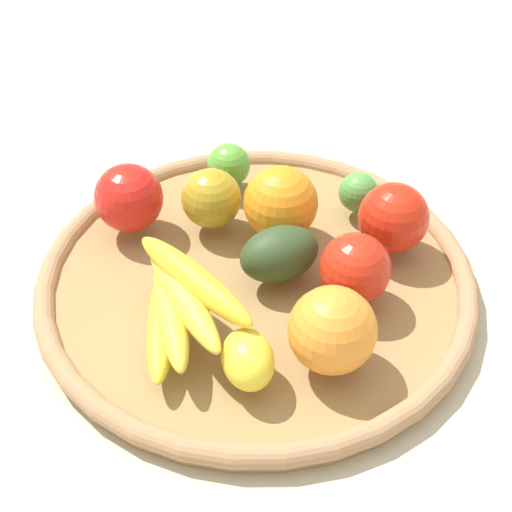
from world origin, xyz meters
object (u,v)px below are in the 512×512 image
at_px(apple_1, 393,218).
at_px(apple_3, 211,198).
at_px(lime_0, 229,165).
at_px(apple_2, 129,198).
at_px(orange_0, 281,203).
at_px(orange_1, 332,330).
at_px(apple_0, 355,269).
at_px(lemon_0, 248,359).
at_px(lime_1, 358,192).
at_px(avocado, 279,254).
at_px(banana_bunch, 178,301).

distance_m(apple_1, apple_3, 0.20).
relative_size(lime_0, apple_2, 0.67).
distance_m(orange_0, orange_1, 0.19).
height_order(apple_3, orange_1, orange_1).
xyz_separation_m(orange_0, apple_2, (0.16, -0.03, -0.00)).
xyz_separation_m(apple_3, apple_0, (-0.13, 0.13, 0.00)).
bearing_deg(apple_0, orange_1, 65.37).
relative_size(apple_0, lemon_0, 1.12).
bearing_deg(lime_1, orange_1, 72.12).
distance_m(apple_2, lime_1, 0.25).
relative_size(avocado, banana_bunch, 0.51).
bearing_deg(orange_1, avocado, -75.24).
relative_size(apple_1, apple_3, 1.14).
bearing_deg(apple_0, apple_1, -127.96).
relative_size(avocado, apple_3, 1.26).
relative_size(banana_bunch, lemon_0, 2.58).
xyz_separation_m(apple_1, lemon_0, (0.17, 0.16, -0.01)).
bearing_deg(apple_1, banana_bunch, 22.43).
height_order(apple_1, avocado, apple_1).
bearing_deg(banana_bunch, apple_1, -157.57).
xyz_separation_m(avocado, banana_bunch, (0.10, 0.06, 0.01)).
height_order(apple_1, orange_1, orange_1).
relative_size(lime_0, orange_1, 0.62).
relative_size(avocado, apple_0, 1.17).
bearing_deg(banana_bunch, orange_0, -131.50).
bearing_deg(lime_1, avocado, 44.35).
distance_m(apple_1, apple_0, 0.09).
relative_size(apple_1, lime_1, 1.66).
bearing_deg(lime_0, orange_0, 116.20).
relative_size(lime_0, lemon_0, 0.79).
xyz_separation_m(orange_0, apple_0, (-0.06, 0.11, -0.00)).
relative_size(banana_bunch, lime_1, 3.62).
xyz_separation_m(avocado, apple_0, (-0.07, 0.04, 0.01)).
bearing_deg(apple_2, banana_bunch, 106.71).
height_order(orange_0, lemon_0, orange_0).
distance_m(apple_1, orange_1, 0.18).
height_order(lime_0, orange_1, orange_1).
height_order(apple_1, lemon_0, apple_1).
relative_size(apple_0, lime_1, 1.58).
bearing_deg(avocado, apple_2, -32.73).
bearing_deg(apple_2, lemon_0, 115.02).
height_order(avocado, banana_bunch, banana_bunch).
bearing_deg(lime_0, avocado, 102.95).
bearing_deg(lime_0, orange_1, 103.71).
distance_m(orange_0, apple_2, 0.16).
distance_m(apple_2, apple_0, 0.26).
distance_m(banana_bunch, lime_1, 0.26).
bearing_deg(apple_3, lime_0, -109.08).
bearing_deg(apple_1, orange_1, 58.72).
height_order(lime_0, lime_1, lime_0).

